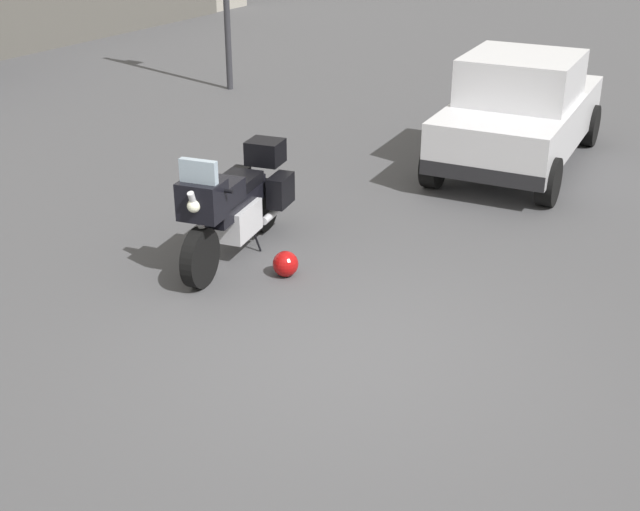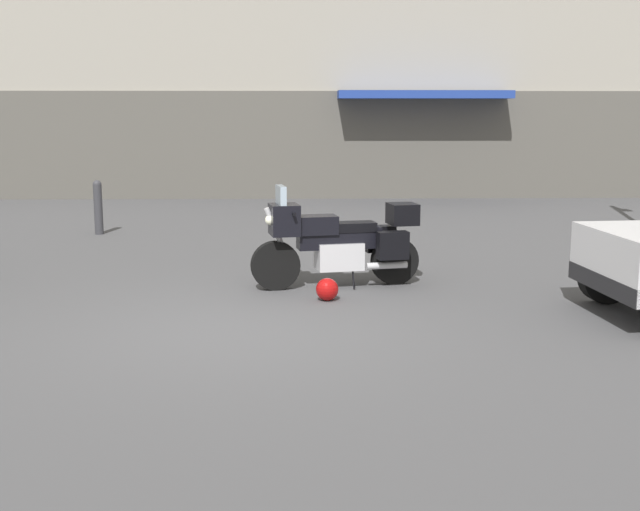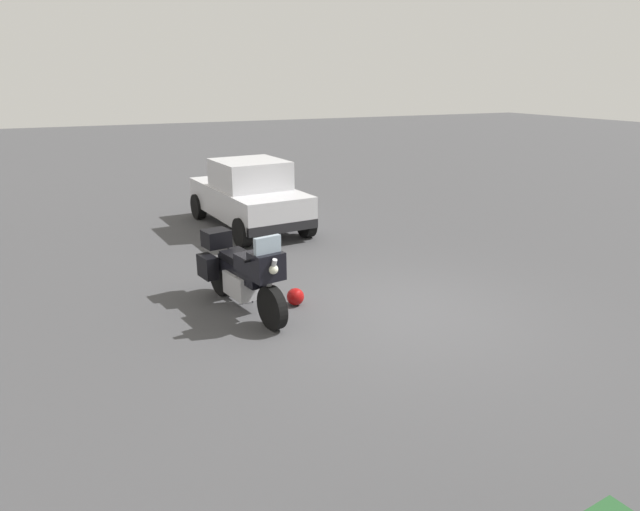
% 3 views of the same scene
% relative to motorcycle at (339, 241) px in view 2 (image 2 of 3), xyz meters
% --- Properties ---
extents(ground_plane, '(80.00, 80.00, 0.00)m').
position_rel_motorcycle_xyz_m(ground_plane, '(-1.18, -2.12, -0.62)').
color(ground_plane, '#424244').
extents(building_facade_rear, '(32.82, 3.40, 9.98)m').
position_rel_motorcycle_xyz_m(building_facade_rear, '(-1.17, 12.06, 4.32)').
color(building_facade_rear, gray).
rests_on(building_facade_rear, ground).
extents(motorcycle, '(2.25, 0.97, 1.36)m').
position_rel_motorcycle_xyz_m(motorcycle, '(0.00, 0.00, 0.00)').
color(motorcycle, black).
rests_on(motorcycle, ground).
extents(helmet, '(0.28, 0.28, 0.28)m').
position_rel_motorcycle_xyz_m(helmet, '(-0.19, -0.79, -0.48)').
color(helmet, '#990C0C').
rests_on(helmet, ground).
extents(bollard_curbside, '(0.16, 0.16, 1.02)m').
position_rel_motorcycle_xyz_m(bollard_curbside, '(-4.32, 4.72, -0.08)').
color(bollard_curbside, '#333338').
rests_on(bollard_curbside, ground).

